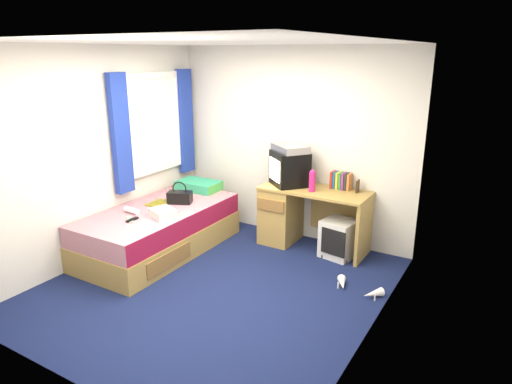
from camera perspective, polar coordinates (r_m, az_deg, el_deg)
The scene contains 20 objects.
ground at distance 4.82m, azimuth -5.09°, elevation -11.67°, with size 3.40×3.40×0.00m, color #0C1438.
room_shell at distance 4.32m, azimuth -5.59°, elevation 5.49°, with size 3.40×3.40×3.40m.
bed at distance 5.62m, azimuth -12.01°, elevation -4.66°, with size 1.01×2.00×0.54m.
pillow at distance 6.16m, azimuth -7.18°, elevation 0.82°, with size 0.56×0.36×0.12m, color teal.
desk at distance 5.70m, azimuth 4.76°, elevation -2.53°, with size 1.30×0.55×0.75m.
storage_cube at distance 5.45m, azimuth 10.32°, elevation -5.73°, with size 0.36×0.36×0.45m, color silver.
crt_tv at distance 5.57m, azimuth 4.19°, elevation 2.95°, with size 0.57×0.56×0.42m.
vcr at distance 5.52m, azimuth 4.29°, elevation 5.48°, with size 0.44×0.32×0.08m, color #B6B5B8.
book_row at distance 5.51m, azimuth 10.58°, elevation 1.39°, with size 0.24×0.13×0.20m.
picture_frame at distance 5.43m, azimuth 12.59°, elevation 0.70°, with size 0.02×0.12×0.14m, color black.
pink_water_bottle at distance 5.35m, azimuth 7.02°, elevation 1.26°, with size 0.07×0.07×0.23m, color #DC1F70.
aerosol_can at distance 5.53m, azimuth 7.03°, elevation 1.55°, with size 0.05×0.05×0.19m, color silver.
handbag at distance 5.65m, azimuth -9.51°, elevation -0.59°, with size 0.33×0.26×0.27m.
towel at distance 5.22m, azimuth -11.55°, elevation -2.59°, with size 0.28×0.23×0.09m, color silver.
magazine at distance 5.69m, azimuth -12.05°, elevation -1.39°, with size 0.21×0.28×0.01m, color gold.
water_bottle at distance 5.42m, azimuth -15.30°, elevation -2.24°, with size 0.07×0.07×0.20m, color silver.
colour_swatch_fan at distance 5.23m, azimuth -15.52°, elevation -3.31°, with size 0.22×0.06×0.01m, color yellow.
remote_control at distance 5.20m, azimuth -15.21°, elevation -3.36°, with size 0.05×0.16×0.02m, color black.
window_assembly at distance 5.98m, azimuth -12.56°, elevation 8.07°, with size 0.11×1.42×1.40m.
white_heels at distance 4.79m, azimuth 12.54°, elevation -11.68°, with size 0.52×0.29×0.09m.
Camera 1 is at (2.51, -3.40, 2.31)m, focal length 32.00 mm.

